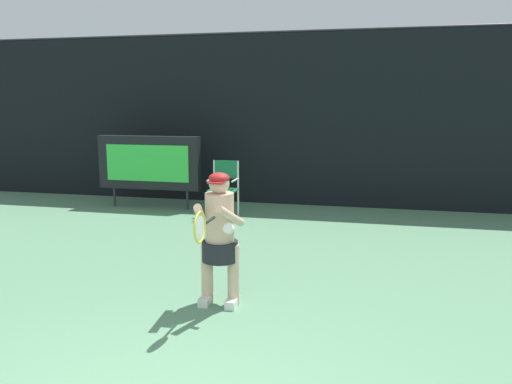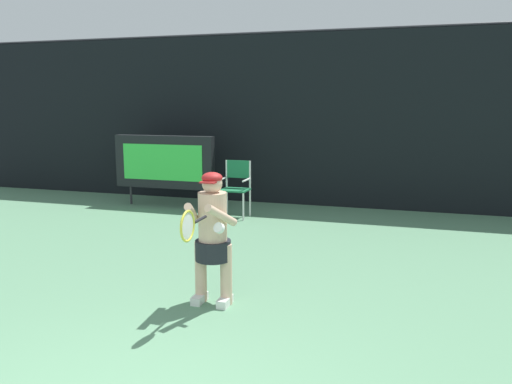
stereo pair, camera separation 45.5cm
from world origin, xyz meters
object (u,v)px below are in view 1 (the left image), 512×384
object	(u,v)px
umpire_chair	(224,185)
tennis_racket	(201,227)
scoreboard	(149,163)
water_bottle	(198,212)
tennis_player	(220,234)

from	to	relation	value
umpire_chair	tennis_racket	bearing A→B (deg)	-75.74
scoreboard	umpire_chair	xyz separation A→B (m)	(1.77, -0.51, -0.33)
scoreboard	tennis_racket	world-z (taller)	scoreboard
water_bottle	tennis_racket	world-z (taller)	tennis_racket
umpire_chair	water_bottle	bearing A→B (deg)	-157.89
water_bottle	tennis_player	xyz separation A→B (m)	(1.69, -4.05, 0.67)
tennis_player	water_bottle	bearing A→B (deg)	112.70
umpire_chair	tennis_player	size ratio (longest dim) A/B	0.74
water_bottle	tennis_racket	bearing A→B (deg)	-69.99
scoreboard	tennis_player	xyz separation A→B (m)	(3.00, -4.75, -0.16)
scoreboard	tennis_player	world-z (taller)	scoreboard
water_bottle	tennis_player	bearing A→B (deg)	-67.30
tennis_racket	tennis_player	bearing A→B (deg)	88.12
water_bottle	tennis_racket	xyz separation A→B (m)	(1.70, -4.67, 0.90)
umpire_chair	water_bottle	xyz separation A→B (m)	(-0.47, -0.19, -0.50)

